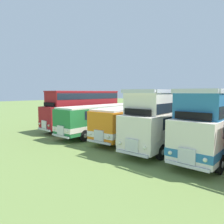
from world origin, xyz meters
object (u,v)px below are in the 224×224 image
(bus_fifth_in_row, at_px, (220,120))
(bus_third_in_row, at_px, (135,119))
(bus_first_in_row, at_px, (84,108))
(bus_fourth_in_row, at_px, (171,116))
(bus_second_in_row, at_px, (105,117))

(bus_fifth_in_row, bearing_deg, bus_third_in_row, 178.17)
(bus_third_in_row, bearing_deg, bus_first_in_row, 178.75)
(bus_third_in_row, xyz_separation_m, bus_fourth_in_row, (3.67, -0.27, 0.61))
(bus_third_in_row, distance_m, bus_fourth_in_row, 3.73)
(bus_fifth_in_row, bearing_deg, bus_first_in_row, 178.46)
(bus_third_in_row, distance_m, bus_fifth_in_row, 7.38)
(bus_first_in_row, bearing_deg, bus_second_in_row, -6.27)
(bus_first_in_row, relative_size, bus_fifth_in_row, 0.88)
(bus_first_in_row, height_order, bus_fourth_in_row, bus_fourth_in_row)
(bus_second_in_row, bearing_deg, bus_fifth_in_row, 0.04)
(bus_first_in_row, bearing_deg, bus_fifth_in_row, -1.54)
(bus_second_in_row, distance_m, bus_fifth_in_row, 11.04)
(bus_third_in_row, height_order, bus_fourth_in_row, bus_fourth_in_row)
(bus_second_in_row, xyz_separation_m, bus_third_in_row, (3.67, 0.24, -0.00))
(bus_third_in_row, relative_size, bus_fourth_in_row, 0.92)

